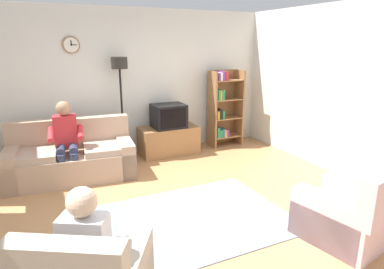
% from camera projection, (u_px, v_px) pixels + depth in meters
% --- Properties ---
extents(ground_plane, '(12.00, 12.00, 0.00)m').
position_uv_depth(ground_plane, '(185.00, 213.00, 4.21)').
color(ground_plane, '#B27F51').
extents(back_wall_assembly, '(6.20, 0.17, 2.70)m').
position_uv_depth(back_wall_assembly, '(126.00, 84.00, 6.16)').
color(back_wall_assembly, silver).
rests_on(back_wall_assembly, ground_plane).
extents(right_wall, '(0.12, 5.80, 2.70)m').
position_uv_depth(right_wall, '(356.00, 93.00, 5.03)').
color(right_wall, silver).
rests_on(right_wall, ground_plane).
extents(couch, '(1.98, 1.07, 0.90)m').
position_uv_depth(couch, '(72.00, 159.00, 5.24)').
color(couch, tan).
rests_on(couch, ground_plane).
extents(tv_stand, '(1.10, 0.56, 0.54)m').
position_uv_depth(tv_stand, '(169.00, 140.00, 6.37)').
color(tv_stand, olive).
rests_on(tv_stand, ground_plane).
extents(tv, '(0.60, 0.49, 0.44)m').
position_uv_depth(tv, '(169.00, 116.00, 6.22)').
color(tv, black).
rests_on(tv, tv_stand).
extents(bookshelf, '(0.68, 0.36, 1.55)m').
position_uv_depth(bookshelf, '(223.00, 108.00, 6.81)').
color(bookshelf, olive).
rests_on(bookshelf, ground_plane).
extents(floor_lamp, '(0.28, 0.28, 1.85)m').
position_uv_depth(floor_lamp, '(120.00, 80.00, 5.79)').
color(floor_lamp, black).
rests_on(floor_lamp, ground_plane).
extents(armchair_near_bookshelf, '(0.95, 1.02, 0.90)m').
position_uv_depth(armchair_near_bookshelf, '(348.00, 215.00, 3.58)').
color(armchair_near_bookshelf, beige).
rests_on(armchair_near_bookshelf, ground_plane).
extents(area_rug, '(2.20, 1.70, 0.01)m').
position_uv_depth(area_rug, '(196.00, 219.00, 4.06)').
color(area_rug, slate).
rests_on(area_rug, ground_plane).
extents(person_on_couch, '(0.54, 0.57, 1.24)m').
position_uv_depth(person_on_couch, '(66.00, 137.00, 5.02)').
color(person_on_couch, red).
rests_on(person_on_couch, ground_plane).
extents(person_in_left_armchair, '(0.61, 0.63, 1.12)m').
position_uv_depth(person_in_left_armchair, '(91.00, 245.00, 2.51)').
color(person_in_left_armchair, silver).
rests_on(person_in_left_armchair, ground_plane).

